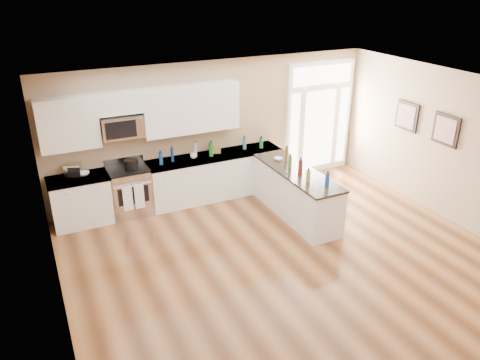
# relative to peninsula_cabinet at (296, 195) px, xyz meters

# --- Properties ---
(ground) EXTENTS (8.00, 8.00, 0.00)m
(ground) POSITION_rel_peninsula_cabinet_xyz_m (-0.93, -2.24, -0.43)
(ground) COLOR #532E17
(room_shell) EXTENTS (8.00, 8.00, 8.00)m
(room_shell) POSITION_rel_peninsula_cabinet_xyz_m (-0.93, -2.24, 1.27)
(room_shell) COLOR tan
(room_shell) RESTS_ON ground
(back_cabinet_left) EXTENTS (1.10, 0.66, 0.94)m
(back_cabinet_left) POSITION_rel_peninsula_cabinet_xyz_m (-3.80, 1.45, 0.00)
(back_cabinet_left) COLOR white
(back_cabinet_left) RESTS_ON ground
(back_cabinet_right) EXTENTS (2.85, 0.66, 0.94)m
(back_cabinet_right) POSITION_rel_peninsula_cabinet_xyz_m (-1.08, 1.45, 0.00)
(back_cabinet_right) COLOR white
(back_cabinet_right) RESTS_ON ground
(peninsula_cabinet) EXTENTS (0.69, 2.32, 0.94)m
(peninsula_cabinet) POSITION_rel_peninsula_cabinet_xyz_m (0.00, 0.00, 0.00)
(peninsula_cabinet) COLOR white
(peninsula_cabinet) RESTS_ON ground
(upper_cabinet_left) EXTENTS (1.04, 0.33, 0.95)m
(upper_cabinet_left) POSITION_rel_peninsula_cabinet_xyz_m (-3.81, 1.59, 1.49)
(upper_cabinet_left) COLOR white
(upper_cabinet_left) RESTS_ON room_shell
(upper_cabinet_right) EXTENTS (1.94, 0.33, 0.95)m
(upper_cabinet_right) POSITION_rel_peninsula_cabinet_xyz_m (-1.50, 1.59, 1.49)
(upper_cabinet_right) COLOR white
(upper_cabinet_right) RESTS_ON room_shell
(upper_cabinet_short) EXTENTS (0.82, 0.33, 0.40)m
(upper_cabinet_short) POSITION_rel_peninsula_cabinet_xyz_m (-2.88, 1.59, 1.77)
(upper_cabinet_short) COLOR white
(upper_cabinet_short) RESTS_ON room_shell
(microwave) EXTENTS (0.78, 0.41, 0.42)m
(microwave) POSITION_rel_peninsula_cabinet_xyz_m (-2.88, 1.56, 1.33)
(microwave) COLOR silver
(microwave) RESTS_ON room_shell
(entry_door) EXTENTS (1.70, 0.10, 2.60)m
(entry_door) POSITION_rel_peninsula_cabinet_xyz_m (1.62, 1.71, 0.87)
(entry_door) COLOR white
(entry_door) RESTS_ON ground
(wall_art_near) EXTENTS (0.05, 0.58, 0.58)m
(wall_art_near) POSITION_rel_peninsula_cabinet_xyz_m (2.54, -0.04, 1.27)
(wall_art_near) COLOR black
(wall_art_near) RESTS_ON room_shell
(wall_art_far) EXTENTS (0.05, 0.58, 0.58)m
(wall_art_far) POSITION_rel_peninsula_cabinet_xyz_m (2.54, -1.04, 1.27)
(wall_art_far) COLOR black
(wall_art_far) RESTS_ON room_shell
(kitchen_range) EXTENTS (0.76, 0.68, 1.08)m
(kitchen_range) POSITION_rel_peninsula_cabinet_xyz_m (-2.88, 1.45, 0.05)
(kitchen_range) COLOR silver
(kitchen_range) RESTS_ON ground
(stockpot) EXTENTS (0.32, 0.32, 0.20)m
(stockpot) POSITION_rel_peninsula_cabinet_xyz_m (-2.81, 1.41, 0.61)
(stockpot) COLOR black
(stockpot) RESTS_ON kitchen_range
(toaster_oven) EXTENTS (0.34, 0.30, 0.24)m
(toaster_oven) POSITION_rel_peninsula_cabinet_xyz_m (-3.84, 1.55, 0.63)
(toaster_oven) COLOR silver
(toaster_oven) RESTS_ON back_cabinet_left
(cardboard_box) EXTENTS (0.25, 0.21, 0.18)m
(cardboard_box) POSITION_rel_peninsula_cabinet_xyz_m (-1.02, 1.57, 0.59)
(cardboard_box) COLOR olive
(cardboard_box) RESTS_ON back_cabinet_right
(bowl_left) EXTENTS (0.25, 0.25, 0.05)m
(bowl_left) POSITION_rel_peninsula_cabinet_xyz_m (-3.68, 1.52, 0.53)
(bowl_left) COLOR white
(bowl_left) RESTS_ON back_cabinet_left
(bowl_peninsula) EXTENTS (0.19, 0.19, 0.05)m
(bowl_peninsula) POSITION_rel_peninsula_cabinet_xyz_m (-0.05, 0.62, 0.53)
(bowl_peninsula) COLOR white
(bowl_peninsula) RESTS_ON peninsula_cabinet
(cup_counter) EXTENTS (0.14, 0.14, 0.10)m
(cup_counter) POSITION_rel_peninsula_cabinet_xyz_m (-1.54, 1.46, 0.56)
(cup_counter) COLOR white
(cup_counter) RESTS_ON back_cabinet_right
(counter_bottles) EXTENTS (2.39, 2.41, 0.31)m
(counter_bottles) POSITION_rel_peninsula_cabinet_xyz_m (-0.61, 0.66, 0.64)
(counter_bottles) COLOR #19591E
(counter_bottles) RESTS_ON back_cabinet_right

